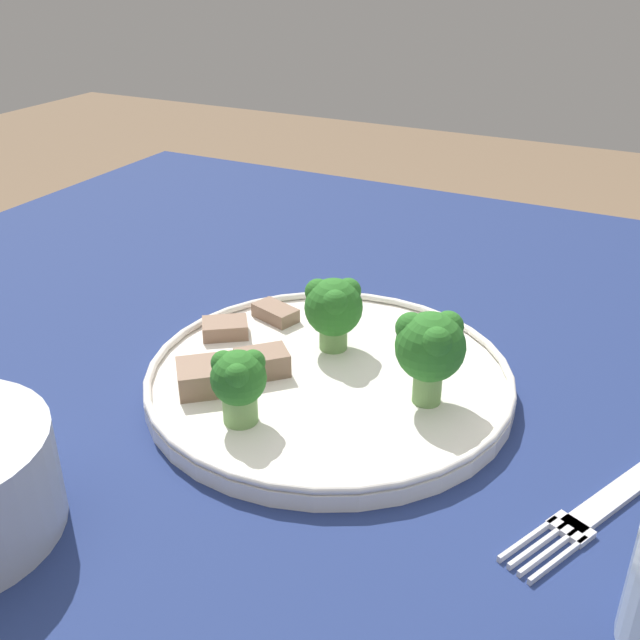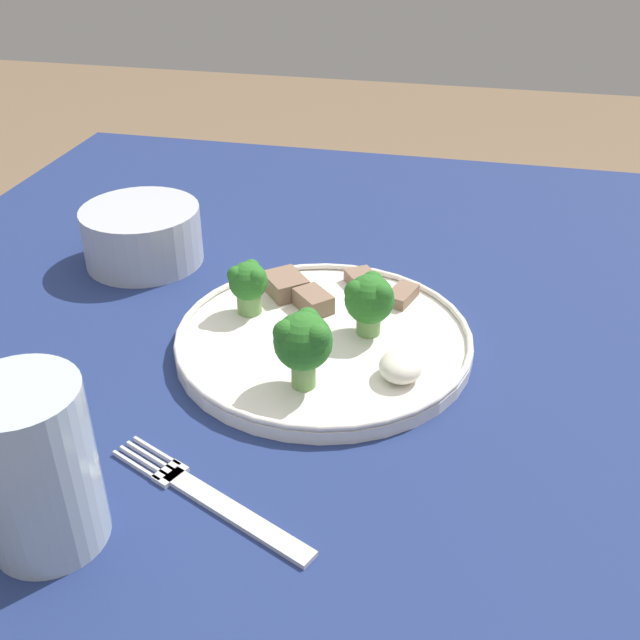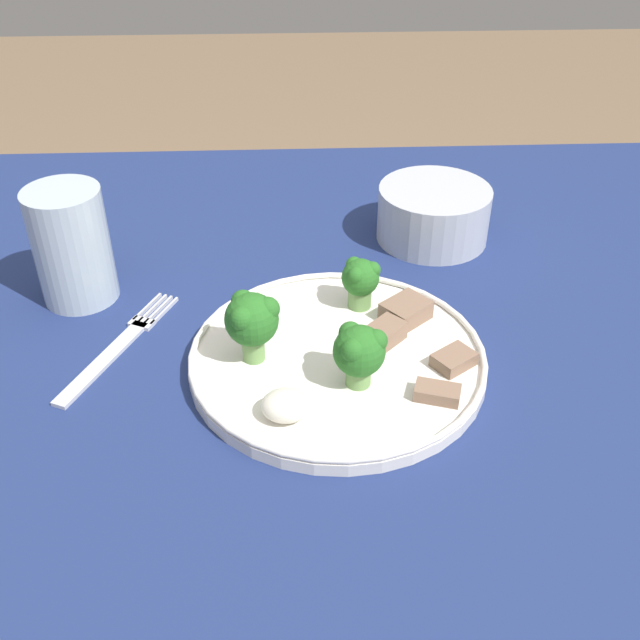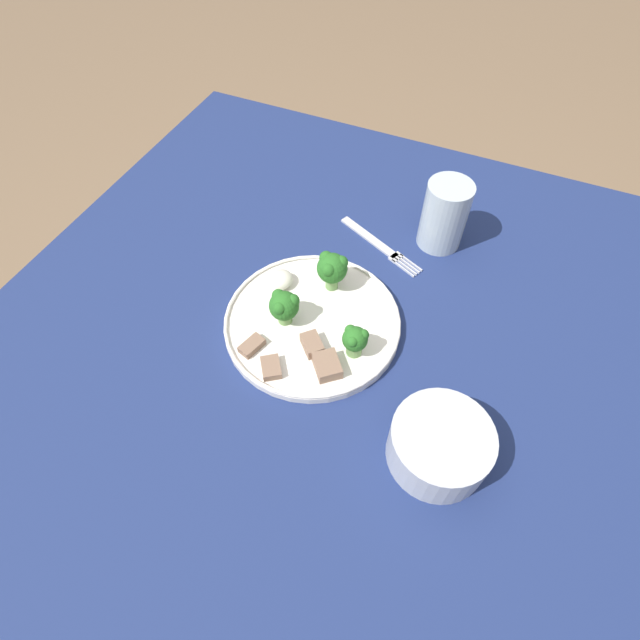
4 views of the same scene
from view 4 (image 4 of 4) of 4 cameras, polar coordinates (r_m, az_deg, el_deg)
name	(u,v)px [view 4 (image 4 of 4)]	position (r m, az deg, el deg)	size (l,w,h in m)	color
ground_plane	(316,487)	(1.47, -0.49, -18.50)	(8.00, 8.00, 0.00)	#7F664C
table	(313,362)	(0.87, -0.78, -4.87)	(1.08, 1.01, 0.77)	navy
dinner_plate	(314,325)	(0.77, -0.73, -0.61)	(0.27, 0.27, 0.02)	white
fork	(379,245)	(0.90, 6.74, 8.55)	(0.09, 0.17, 0.00)	silver
cream_bowl	(439,446)	(0.67, 13.47, -13.79)	(0.13, 0.13, 0.06)	#B7BCC6
drinking_glass	(444,218)	(0.89, 13.94, 11.22)	(0.08, 0.08, 0.12)	#B2C1CC
broccoli_floret_near_rim_left	(284,306)	(0.74, -4.14, 1.63)	(0.05, 0.05, 0.06)	#709E56
broccoli_floret_center_left	(332,268)	(0.78, 1.35, 5.95)	(0.05, 0.05, 0.07)	#709E56
broccoli_floret_back_left	(355,340)	(0.71, 4.02, -2.26)	(0.04, 0.04, 0.05)	#709E56
meat_slice_front_slice	(327,366)	(0.71, 0.83, -5.23)	(0.06, 0.05, 0.02)	#846651
meat_slice_middle_slice	(312,344)	(0.73, -0.91, -2.81)	(0.04, 0.04, 0.02)	#846651
meat_slice_rear_slice	(271,368)	(0.72, -5.62, -5.43)	(0.05, 0.04, 0.01)	#846651
meat_slice_edge_slice	(252,346)	(0.74, -7.79, -2.92)	(0.04, 0.03, 0.01)	#846651
sauce_dollop	(281,280)	(0.81, -4.49, 4.62)	(0.04, 0.04, 0.02)	silver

